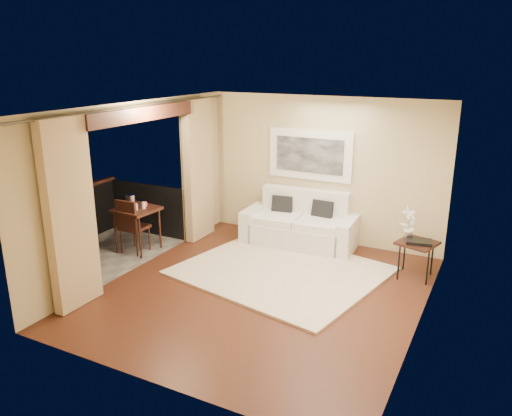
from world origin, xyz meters
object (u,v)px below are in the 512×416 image
Objects in this scene: bistro_table at (137,213)px; ice_bucket at (131,200)px; side_table at (417,245)px; orchid at (409,222)px; balcony_chair_near at (52,233)px; sofa at (300,226)px; balcony_chair_far at (130,223)px.

bistro_table is 3.99× the size of ice_bucket.
side_table is 1.31× the size of orchid.
bistro_table is 1.42m from balcony_chair_near.
balcony_chair_near is at bearing -142.61° from sofa.
ice_bucket reaches higher than bistro_table.
side_table is at bearing 13.44° from bistro_table.
sofa is 3.12m from ice_bucket.
side_table is 4.83m from balcony_chair_far.
orchid is 2.56× the size of ice_bucket.
sofa reaches higher than balcony_chair_near.
orchid is at bearing 15.44° from bistro_table.
ice_bucket is at bearing -55.63° from balcony_chair_far.
balcony_chair_near is 1.43m from ice_bucket.
sofa is 2.98m from bistro_table.
balcony_chair_far reaches higher than side_table.
balcony_chair_far is at bearing 60.95° from balcony_chair_near.
bistro_table is (-4.64, -1.11, 0.18)m from side_table.
sofa is 2.11m from orchid.
balcony_chair_near is (-0.82, -1.16, -0.15)m from bistro_table.
orchid reaches higher than balcony_chair_far.
ice_bucket is at bearing 73.26° from balcony_chair_near.
balcony_chair_far is at bearing -162.59° from orchid.
side_table is 0.68× the size of balcony_chair_far.
orchid is at bearing 34.55° from balcony_chair_near.
sofa is at bearing -144.49° from balcony_chair_far.
ice_bucket reaches higher than balcony_chair_near.
sofa is 3.13× the size of side_table.
ice_bucket is at bearing -166.08° from orchid.
balcony_chair_near is (-0.81, -0.98, -0.02)m from balcony_chair_far.
balcony_chair_far is (-4.48, -1.41, -0.27)m from orchid.
orchid reaches higher than sofa.
side_table is at bearing -165.46° from balcony_chair_far.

